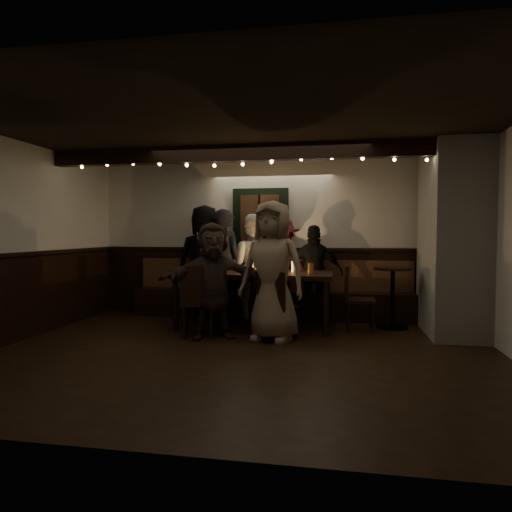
% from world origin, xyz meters
% --- Properties ---
extents(room, '(6.02, 5.01, 2.62)m').
position_xyz_m(room, '(1.07, 1.42, 1.07)').
color(room, black).
rests_on(room, ground).
extents(dining_table, '(2.30, 0.99, 1.00)m').
position_xyz_m(dining_table, '(-0.13, 1.40, 0.75)').
color(dining_table, black).
rests_on(dining_table, ground).
extents(chair_near_left, '(0.53, 0.53, 0.97)m').
position_xyz_m(chair_near_left, '(-0.74, 0.62, 0.55)').
color(chair_near_left, black).
rests_on(chair_near_left, ground).
extents(chair_near_right, '(0.54, 0.54, 0.90)m').
position_xyz_m(chair_near_right, '(0.29, 0.66, 0.51)').
color(chair_near_right, black).
rests_on(chair_near_right, ground).
extents(chair_end, '(0.43, 0.43, 0.94)m').
position_xyz_m(chair_end, '(1.32, 1.49, 0.53)').
color(chair_end, black).
rests_on(chair_end, ground).
extents(high_top, '(0.56, 0.56, 0.90)m').
position_xyz_m(high_top, '(1.89, 1.73, 0.57)').
color(high_top, black).
rests_on(high_top, ground).
extents(person_a, '(1.03, 0.80, 1.86)m').
position_xyz_m(person_a, '(-1.10, 2.17, 0.93)').
color(person_a, black).
rests_on(person_a, ground).
extents(person_b, '(0.77, 0.66, 1.79)m').
position_xyz_m(person_b, '(-0.72, 2.04, 0.89)').
color(person_b, black).
rests_on(person_b, ground).
extents(person_c, '(0.85, 0.68, 1.71)m').
position_xyz_m(person_c, '(-0.29, 2.14, 0.85)').
color(person_c, beige).
rests_on(person_c, ground).
extents(person_d, '(1.11, 0.71, 1.64)m').
position_xyz_m(person_d, '(0.18, 2.12, 0.82)').
color(person_d, '#42101A').
rests_on(person_d, ground).
extents(person_e, '(0.91, 0.42, 1.52)m').
position_xyz_m(person_e, '(0.73, 2.11, 0.76)').
color(person_e, black).
rests_on(person_e, ground).
extents(person_f, '(1.50, 0.97, 1.55)m').
position_xyz_m(person_f, '(-0.54, 0.64, 0.77)').
color(person_f, '#372821').
rests_on(person_f, ground).
extents(person_g, '(1.01, 0.78, 1.82)m').
position_xyz_m(person_g, '(0.26, 0.66, 0.91)').
color(person_g, '#89725B').
rests_on(person_g, ground).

